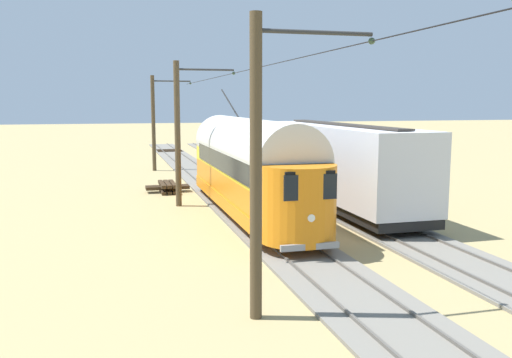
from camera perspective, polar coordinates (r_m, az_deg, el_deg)
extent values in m
plane|color=tan|center=(27.28, 2.69, -2.56)|extent=(220.00, 220.00, 0.00)
cube|color=slate|center=(28.04, 7.10, -2.22)|extent=(2.80, 80.00, 0.10)
cube|color=#59544C|center=(27.76, 5.74, -2.11)|extent=(0.07, 80.00, 0.08)
cube|color=#59544C|center=(28.30, 8.45, -1.97)|extent=(0.07, 80.00, 0.08)
cube|color=#382819|center=(58.69, -4.75, 3.18)|extent=(2.50, 0.24, 0.08)
cube|color=#382819|center=(58.05, -4.64, 3.13)|extent=(2.50, 0.24, 0.08)
cube|color=#382819|center=(57.41, -4.52, 3.08)|extent=(2.50, 0.24, 0.08)
cube|color=#382819|center=(56.78, -4.40, 3.02)|extent=(2.50, 0.24, 0.08)
cube|color=#382819|center=(56.14, -4.27, 2.97)|extent=(2.50, 0.24, 0.08)
cube|color=slate|center=(26.68, -1.95, -2.69)|extent=(2.80, 80.00, 0.10)
cube|color=#59544C|center=(26.51, -3.46, -2.57)|extent=(0.07, 80.00, 0.08)
cube|color=#59544C|center=(26.83, -0.46, -2.42)|extent=(0.07, 80.00, 0.08)
cube|color=#382819|center=(58.05, -9.16, 3.05)|extent=(2.50, 0.24, 0.08)
cube|color=#382819|center=(57.41, -9.09, 3.00)|extent=(2.50, 0.24, 0.08)
cube|color=#382819|center=(56.76, -9.02, 2.95)|extent=(2.50, 0.24, 0.08)
cube|color=#382819|center=(56.12, -8.95, 2.89)|extent=(2.50, 0.24, 0.08)
cube|color=#382819|center=(55.48, -8.88, 2.83)|extent=(2.50, 0.24, 0.08)
cube|color=orange|center=(24.43, -0.77, -2.11)|extent=(2.65, 13.20, 0.55)
cube|color=orange|center=(24.31, -0.77, -0.37)|extent=(2.55, 13.20, 0.95)
cube|color=yellow|center=(24.19, -0.78, 1.97)|extent=(2.55, 13.20, 1.05)
cylinder|color=silver|center=(24.14, -0.78, 3.21)|extent=(2.65, 12.94, 2.65)
cylinder|color=orange|center=(18.08, 4.37, -2.50)|extent=(2.55, 2.55, 2.55)
cylinder|color=orange|center=(30.62, -3.80, 1.81)|extent=(2.55, 2.55, 2.55)
cube|color=black|center=(16.87, 5.68, 0.21)|extent=(1.63, 0.08, 0.36)
cube|color=black|center=(16.88, 5.71, -0.85)|extent=(1.73, 0.06, 0.80)
cube|color=black|center=(23.90, -3.79, 1.88)|extent=(0.04, 11.09, 0.80)
cube|color=black|center=(24.54, 2.16, 2.05)|extent=(0.04, 11.09, 0.80)
cylinder|color=silver|center=(16.97, 5.78, -4.07)|extent=(0.24, 0.06, 0.24)
cube|color=gray|center=(17.24, 5.66, -7.04)|extent=(1.94, 0.12, 0.20)
cylinder|color=black|center=(27.84, -2.78, 7.97)|extent=(0.07, 3.84, 1.43)
cylinder|color=black|center=(20.28, 0.22, -4.63)|extent=(0.10, 0.76, 0.76)
cylinder|color=black|center=(20.69, 4.07, -4.39)|extent=(0.10, 0.76, 0.76)
cylinder|color=black|center=(28.37, -4.28, -1.02)|extent=(0.10, 0.76, 0.76)
cylinder|color=black|center=(28.67, -1.47, -0.90)|extent=(0.10, 0.76, 0.76)
cube|color=silver|center=(25.93, 8.82, 2.01)|extent=(2.90, 12.89, 3.20)
cube|color=#332D28|center=(25.82, 8.90, 5.67)|extent=(0.70, 11.60, 0.08)
cube|color=black|center=(26.18, 8.74, -1.91)|extent=(2.70, 12.89, 0.36)
cube|color=black|center=(26.59, 11.73, 1.53)|extent=(0.06, 2.20, 2.56)
cylinder|color=black|center=(30.55, 6.57, -0.33)|extent=(0.10, 0.84, 0.84)
cylinder|color=black|center=(30.06, 4.02, -0.43)|extent=(0.10, 0.84, 0.84)
cylinder|color=black|center=(22.54, 15.05, -3.52)|extent=(0.10, 0.84, 0.84)
cylinder|color=black|center=(21.86, 11.79, -3.77)|extent=(0.10, 0.84, 0.84)
cylinder|color=#4C3D28|center=(40.78, -10.66, 5.71)|extent=(0.28, 0.28, 6.94)
cylinder|color=#2D2D2D|center=(40.91, -8.81, 10.07)|extent=(2.77, 0.10, 0.10)
sphere|color=#334733|center=(41.08, -6.85, 9.88)|extent=(0.16, 0.16, 0.16)
cylinder|color=#4C3D28|center=(26.43, -8.19, 4.61)|extent=(0.28, 0.28, 6.94)
cylinder|color=#2D2D2D|center=(26.64, -5.31, 11.29)|extent=(2.77, 0.10, 0.10)
sphere|color=#334733|center=(26.90, -2.34, 10.97)|extent=(0.16, 0.16, 0.16)
cylinder|color=#4C3D28|center=(12.29, -0.01, 0.90)|extent=(0.28, 0.28, 6.94)
cylinder|color=#2D2D2D|center=(12.72, 6.23, 14.96)|extent=(2.77, 0.10, 0.10)
sphere|color=#334733|center=(13.26, 11.98, 13.90)|extent=(0.16, 0.16, 0.16)
cylinder|color=black|center=(19.94, 2.34, 12.02)|extent=(0.03, 47.27, 0.03)
cylinder|color=black|center=(40.91, -8.81, 10.07)|extent=(2.77, 0.02, 0.02)
cylinder|color=black|center=(40.03, 2.44, 1.61)|extent=(0.08, 0.08, 1.10)
cylinder|color=red|center=(39.96, 2.44, 2.56)|extent=(0.30, 0.30, 0.03)
cylinder|color=#262626|center=(40.00, 2.19, 1.32)|extent=(0.33, 0.04, 0.54)
cube|color=#382819|center=(31.13, -8.67, -1.16)|extent=(0.24, 2.40, 0.18)
cube|color=#382819|center=(31.10, -9.21, -1.18)|extent=(0.24, 2.40, 0.18)
cube|color=#382819|center=(31.07, -9.76, -1.20)|extent=(0.24, 2.40, 0.18)
cube|color=#382819|center=(31.37, -9.28, -0.77)|extent=(2.40, 0.24, 0.18)
cube|color=#382819|center=(31.07, -9.22, -0.85)|extent=(2.40, 0.24, 0.18)
cube|color=#382819|center=(30.78, -9.16, -0.94)|extent=(2.40, 0.24, 0.18)
cube|color=#382819|center=(31.08, -8.68, -0.51)|extent=(0.24, 2.40, 0.18)
cube|color=#382819|center=(31.05, -9.23, -0.53)|extent=(0.24, 2.40, 0.18)
cube|color=#382819|center=(31.02, -9.78, -0.55)|extent=(0.24, 2.40, 0.18)
cube|color=#B2A519|center=(41.51, -0.37, 1.64)|extent=(1.80, 0.60, 0.80)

